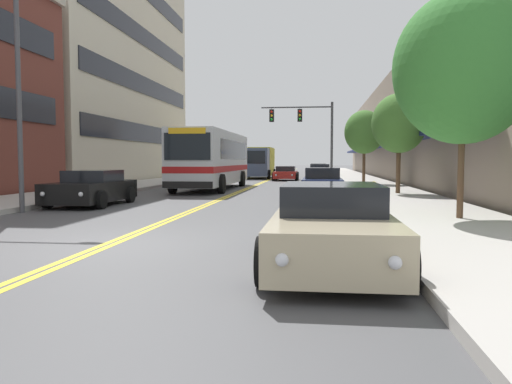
# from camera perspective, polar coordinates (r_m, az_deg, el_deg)

# --- Properties ---
(ground_plane) EXTENTS (240.00, 240.00, 0.00)m
(ground_plane) POSITION_cam_1_polar(r_m,az_deg,el_deg) (46.73, 1.90, 1.57)
(ground_plane) COLOR #4C4C4F
(sidewalk_left) EXTENTS (3.99, 106.00, 0.17)m
(sidewalk_left) POSITION_cam_1_polar(r_m,az_deg,el_deg) (47.98, -7.05, 1.70)
(sidewalk_left) COLOR #B2ADA5
(sidewalk_left) RESTS_ON ground_plane
(sidewalk_right) EXTENTS (3.99, 106.00, 0.17)m
(sidewalk_right) POSITION_cam_1_polar(r_m,az_deg,el_deg) (46.66, 11.12, 1.61)
(sidewalk_right) COLOR #B2ADA5
(sidewalk_right) RESTS_ON ground_plane
(centre_line) EXTENTS (0.34, 106.00, 0.01)m
(centre_line) POSITION_cam_1_polar(r_m,az_deg,el_deg) (46.73, 1.90, 1.57)
(centre_line) COLOR yellow
(centre_line) RESTS_ON ground_plane
(office_tower_left) EXTENTS (12.08, 24.77, 23.11)m
(office_tower_left) POSITION_cam_1_polar(r_m,az_deg,el_deg) (45.22, -20.10, 16.03)
(office_tower_left) COLOR beige
(office_tower_left) RESTS_ON ground_plane
(storefront_row_right) EXTENTS (9.10, 68.00, 8.61)m
(storefront_row_right) POSITION_cam_1_polar(r_m,az_deg,el_deg) (47.56, 18.73, 6.60)
(storefront_row_right) COLOR gray
(storefront_row_right) RESTS_ON ground_plane
(city_bus) EXTENTS (2.85, 11.51, 3.29)m
(city_bus) POSITION_cam_1_polar(r_m,az_deg,el_deg) (29.50, -4.95, 3.95)
(city_bus) COLOR silver
(city_bus) RESTS_ON ground_plane
(car_slate_blue_parked_left_near) EXTENTS (2.05, 4.86, 1.41)m
(car_slate_blue_parked_left_near) POSITION_cam_1_polar(r_m,az_deg,el_deg) (39.99, -5.38, 2.13)
(car_slate_blue_parked_left_near) COLOR #475675
(car_slate_blue_parked_left_near) RESTS_ON ground_plane
(car_black_parked_left_far) EXTENTS (2.20, 4.52, 1.32)m
(car_black_parked_left_far) POSITION_cam_1_polar(r_m,az_deg,el_deg) (19.79, -18.26, 0.36)
(car_black_parked_left_far) COLOR black
(car_black_parked_left_far) RESTS_ON ground_plane
(car_beige_parked_right_foreground) EXTENTS (2.08, 4.82, 1.31)m
(car_beige_parked_right_foreground) POSITION_cam_1_polar(r_m,az_deg,el_deg) (8.13, 8.66, -4.01)
(car_beige_parked_right_foreground) COLOR #BCAD89
(car_beige_parked_right_foreground) RESTS_ON ground_plane
(car_silver_parked_right_mid) EXTENTS (2.18, 4.48, 1.35)m
(car_silver_parked_right_mid) POSITION_cam_1_polar(r_m,az_deg,el_deg) (44.18, 7.30, 2.25)
(car_silver_parked_right_mid) COLOR #B7B7BC
(car_silver_parked_right_mid) RESTS_ON ground_plane
(car_navy_parked_right_far) EXTENTS (2.19, 4.33, 1.32)m
(car_navy_parked_right_far) POSITION_cam_1_polar(r_m,az_deg,el_deg) (24.99, 7.58, 1.13)
(car_navy_parked_right_far) COLOR #19234C
(car_navy_parked_right_far) RESTS_ON ground_plane
(car_dark_grey_parked_right_end) EXTENTS (1.99, 4.50, 1.36)m
(car_dark_grey_parked_right_end) POSITION_cam_1_polar(r_m,az_deg,el_deg) (50.85, 7.13, 2.43)
(car_dark_grey_parked_right_end) COLOR #38383D
(car_dark_grey_parked_right_end) RESTS_ON ground_plane
(car_red_moving_lead) EXTENTS (2.10, 4.31, 1.19)m
(car_red_moving_lead) POSITION_cam_1_polar(r_m,az_deg,el_deg) (42.10, 3.42, 2.12)
(car_red_moving_lead) COLOR maroon
(car_red_moving_lead) RESTS_ON ground_plane
(box_truck) EXTENTS (2.82, 7.14, 2.90)m
(box_truck) POSITION_cam_1_polar(r_m,az_deg,el_deg) (47.21, 0.24, 3.46)
(box_truck) COLOR #475675
(box_truck) RESTS_ON ground_plane
(traffic_signal_mast) EXTENTS (5.30, 0.38, 5.94)m
(traffic_signal_mast) POSITION_cam_1_polar(r_m,az_deg,el_deg) (37.15, 5.82, 7.53)
(traffic_signal_mast) COLOR #47474C
(traffic_signal_mast) RESTS_ON ground_plane
(street_lamp_left_near) EXTENTS (2.64, 0.28, 8.32)m
(street_lamp_left_near) POSITION_cam_1_polar(r_m,az_deg,el_deg) (17.84, -24.57, 13.86)
(street_lamp_left_near) COLOR #47474C
(street_lamp_left_near) RESTS_ON ground_plane
(street_tree_right_near) EXTENTS (3.61, 3.61, 5.91)m
(street_tree_right_near) POSITION_cam_1_polar(r_m,az_deg,el_deg) (14.39, 22.63, 12.96)
(street_tree_right_near) COLOR brown
(street_tree_right_near) RESTS_ON sidewalk_right
(street_tree_right_mid) EXTENTS (2.51, 2.51, 4.61)m
(street_tree_right_mid) POSITION_cam_1_polar(r_m,az_deg,el_deg) (24.16, 16.03, 7.54)
(street_tree_right_mid) COLOR brown
(street_tree_right_mid) RESTS_ON sidewalk_right
(street_tree_right_far) EXTENTS (2.57, 2.57, 4.77)m
(street_tree_right_far) POSITION_cam_1_polar(r_m,az_deg,el_deg) (33.38, 12.27, 6.70)
(street_tree_right_far) COLOR brown
(street_tree_right_far) RESTS_ON sidewalk_right
(fire_hydrant) EXTENTS (0.30, 0.22, 0.86)m
(fire_hydrant) POSITION_cam_1_polar(r_m,az_deg,el_deg) (16.28, 13.28, -0.31)
(fire_hydrant) COLOR yellow
(fire_hydrant) RESTS_ON sidewalk_right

